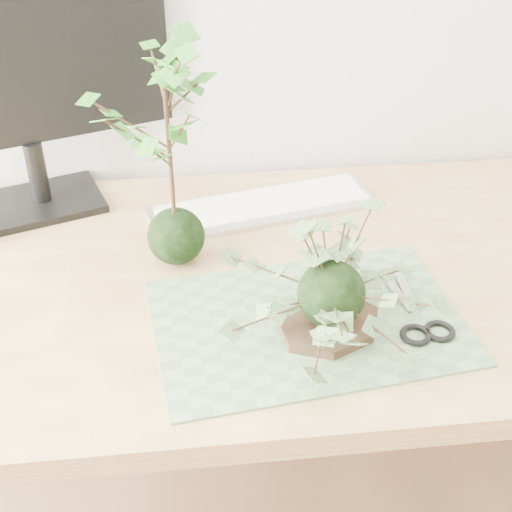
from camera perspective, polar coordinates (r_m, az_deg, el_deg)
The scene contains 8 objects.
desk at distance 1.23m, azimuth -1.48°, elevation -4.85°, with size 1.60×0.70×0.74m.
cutting_mat at distance 1.08m, azimuth 4.22°, elevation -5.27°, with size 0.46×0.31×0.00m, color #507952.
stone_dish at distance 1.06m, azimuth 5.85°, elevation -5.43°, with size 0.16×0.16×0.01m, color black.
ivy_kokedama at distance 1.00m, azimuth 6.20°, elevation -0.93°, with size 0.37×0.37×0.20m.
maple_kokedama at distance 1.08m, azimuth -7.22°, elevation 11.94°, with size 0.24×0.24×0.40m.
keyboard at distance 1.34m, azimuth 0.54°, elevation 4.02°, with size 0.44×0.21×0.02m.
monitor at distance 1.31m, azimuth -18.56°, elevation 14.24°, with size 0.51×0.22×0.47m.
scissors at distance 1.09m, azimuth 12.91°, elevation -5.22°, with size 0.09×0.19×0.01m.
Camera 1 is at (-0.10, 0.29, 1.44)m, focal length 50.00 mm.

